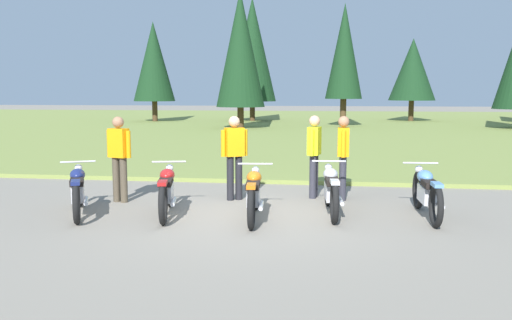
{
  "coord_description": "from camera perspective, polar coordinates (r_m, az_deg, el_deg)",
  "views": [
    {
      "loc": [
        1.32,
        -8.94,
        2.15
      ],
      "look_at": [
        0.0,
        0.6,
        0.9
      ],
      "focal_mm": 37.25,
      "sensor_mm": 36.0,
      "label": 1
    }
  ],
  "objects": [
    {
      "name": "ground_plane",
      "position": [
        9.29,
        -0.51,
        -5.98
      ],
      "size": [
        140.0,
        140.0,
        0.0
      ],
      "primitive_type": "plane",
      "color": "gray"
    },
    {
      "name": "grass_moorland",
      "position": [
        34.22,
        5.67,
        3.83
      ],
      "size": [
        80.0,
        44.0,
        0.1
      ],
      "primitive_type": "cube",
      "color": "olive",
      "rests_on": "ground"
    },
    {
      "name": "forest_treeline",
      "position": [
        35.82,
        20.66,
        10.14
      ],
      "size": [
        34.61,
        20.03,
        8.54
      ],
      "color": "#47331E",
      "rests_on": "ground"
    },
    {
      "name": "motorcycle_navy",
      "position": [
        9.8,
        -18.58,
        -3.06
      ],
      "size": [
        1.02,
        1.95,
        0.88
      ],
      "color": "black",
      "rests_on": "ground"
    },
    {
      "name": "motorcycle_red",
      "position": [
        9.4,
        -9.55,
        -3.21
      ],
      "size": [
        0.73,
        2.07,
        0.88
      ],
      "color": "black",
      "rests_on": "ground"
    },
    {
      "name": "motorcycle_orange",
      "position": [
        8.98,
        -0.25,
        -3.6
      ],
      "size": [
        0.62,
        2.1,
        0.88
      ],
      "color": "black",
      "rests_on": "ground"
    },
    {
      "name": "motorcycle_silver",
      "position": [
        9.44,
        8.07,
        -3.13
      ],
      "size": [
        0.62,
        2.1,
        0.88
      ],
      "color": "black",
      "rests_on": "ground"
    },
    {
      "name": "motorcycle_sky_blue",
      "position": [
        9.56,
        17.85,
        -3.29
      ],
      "size": [
        0.62,
        2.1,
        0.88
      ],
      "color": "black",
      "rests_on": "ground"
    },
    {
      "name": "rider_with_back_turned",
      "position": [
        10.61,
        -14.49,
        0.65
      ],
      "size": [
        0.53,
        0.31,
        1.67
      ],
      "color": "#4C4233",
      "rests_on": "ground"
    },
    {
      "name": "rider_near_row_end",
      "position": [
        10.76,
        6.26,
        0.94
      ],
      "size": [
        0.28,
        0.54,
        1.67
      ],
      "color": "#2D2D38",
      "rests_on": "ground"
    },
    {
      "name": "rider_checking_bike",
      "position": [
        10.47,
        -2.33,
        0.8
      ],
      "size": [
        0.49,
        0.37,
        1.67
      ],
      "color": "black",
      "rests_on": "ground"
    },
    {
      "name": "rider_in_hivis_vest",
      "position": [
        10.62,
        9.34,
        0.8
      ],
      "size": [
        0.22,
        0.55,
        1.67
      ],
      "color": "#2D2D38",
      "rests_on": "ground"
    }
  ]
}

